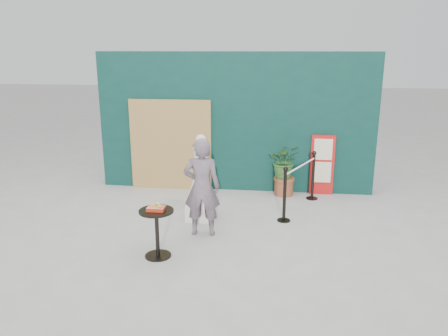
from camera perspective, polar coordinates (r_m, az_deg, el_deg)
ground at (r=7.02m, az=-1.23°, el=-10.51°), size 60.00×60.00×0.00m
back_wall at (r=9.57m, az=1.44°, el=5.98°), size 6.00×0.30×3.00m
bamboo_fence at (r=9.70m, az=-6.97°, el=2.99°), size 1.80×0.08×2.00m
woman at (r=7.26m, az=-2.90°, el=-2.53°), size 0.63×0.44×1.67m
menu_board at (r=9.56m, az=12.70°, el=0.38°), size 0.50×0.07×1.30m
statue at (r=7.99m, az=-2.96°, el=-2.23°), size 0.62×0.62×1.59m
cafe_table at (r=6.66m, az=-8.76°, el=-7.48°), size 0.52×0.52×0.75m
food_basket at (r=6.56m, az=-8.84°, el=-5.15°), size 0.26×0.19×0.11m
planter at (r=9.36m, az=7.92°, el=0.31°), size 0.66×0.57×1.13m
stanchion_barrier at (r=8.61m, az=9.87°, el=-2.22°), size 0.84×1.54×1.03m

